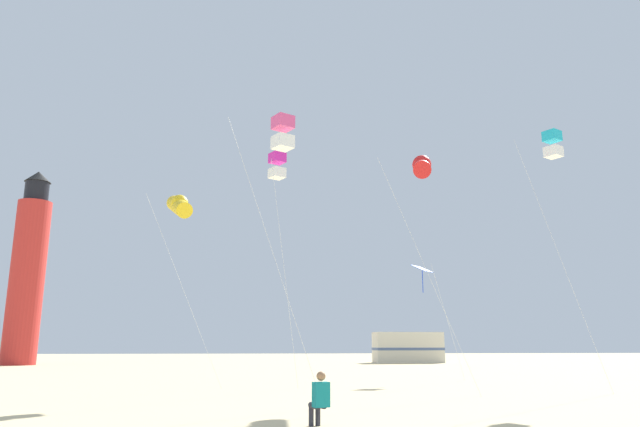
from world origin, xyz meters
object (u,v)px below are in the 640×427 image
Objects in this scene: kite_flyer_standing at (319,398)px; kite_box_magenta at (277,166)px; lighthouse_distant at (28,271)px; rv_van_cream at (408,348)px; kite_box_cyan at (553,145)px; kite_tube_gold at (179,206)px; kite_tube_scarlet at (422,167)px; kite_diamond_blue at (423,272)px; kite_box_rainbow at (283,133)px.

kite_box_magenta is (-0.75, 11.54, 8.77)m from kite_flyer_standing.
rv_van_cream is (33.92, 2.80, -6.45)m from lighthouse_distant.
kite_box_cyan is at bearing -158.34° from kite_flyer_standing.
kite_box_cyan is 0.63× the size of lighthouse_distant.
kite_tube_scarlet is at bearing -19.16° from kite_tube_gold.
kite_tube_scarlet is at bearing -24.75° from kite_box_magenta.
kite_box_cyan is at bearing -56.43° from kite_diamond_blue.
lighthouse_distant reaches higher than kite_diamond_blue.
kite_box_magenta is 11.82m from kite_box_cyan.
kite_box_rainbow is at bearing -126.91° from kite_diamond_blue.
kite_flyer_standing is 13.01m from kite_tube_scarlet.
kite_box_magenta reaches higher than kite_box_rainbow.
kite_box_magenta reaches higher than kite_flyer_standing.
kite_tube_gold is 1.28× the size of rv_van_cream.
kite_box_magenta reaches higher than kite_tube_gold.
kite_diamond_blue is 12.87m from kite_box_rainbow.
kite_diamond_blue is 0.53× the size of kite_box_cyan.
kite_tube_scarlet is 1.43× the size of rv_van_cream.
kite_flyer_standing is at bearing -139.56° from kite_box_cyan.
kite_box_magenta is at bearing -116.60° from rv_van_cream.
kite_tube_scarlet reaches higher than kite_diamond_blue.
kite_tube_gold is at bearing -58.32° from lighthouse_distant.
kite_tube_gold is at bearing 121.93° from kite_box_rainbow.
kite_box_rainbow reaches higher than rv_van_cream.
kite_box_rainbow is 39.49m from lighthouse_distant.
lighthouse_distant is 2.56× the size of rv_van_cream.
kite_box_rainbow is 0.55× the size of lighthouse_distant.
kite_box_magenta is (-7.49, -3.84, 4.15)m from kite_diamond_blue.
rv_van_cream is (7.43, 32.96, -7.30)m from kite_tube_scarlet.
kite_diamond_blue is (11.75, 3.02, -2.45)m from kite_tube_gold.
kite_box_rainbow is (-0.71, 5.46, 8.04)m from kite_flyer_standing.
kite_box_cyan reaches higher than kite_box_rainbow.
kite_box_cyan is 1.14× the size of kite_box_rainbow.
kite_box_magenta is 1.08× the size of kite_box_rainbow.
kite_flyer_standing is 17.03m from kite_box_cyan.
rv_van_cream is (17.46, 29.48, -6.29)m from kite_tube_gold.
rv_van_cream is (13.19, 30.30, -8.00)m from kite_box_magenta.
kite_box_magenta is at bearing -105.07° from kite_flyer_standing.
lighthouse_distant is at bearing 127.00° from kite_box_magenta.
kite_box_cyan reaches higher than kite_tube_gold.
kite_box_cyan is at bearing 18.09° from kite_box_rainbow.
kite_tube_scarlet is 5.96m from kite_box_cyan.
kite_box_rainbow is (-5.72, -3.42, -0.03)m from kite_tube_scarlet.
kite_flyer_standing is 0.12× the size of kite_box_magenta.
kite_tube_scarlet is at bearing -48.71° from lighthouse_distant.
lighthouse_distant is (-16.46, 26.68, 0.15)m from kite_tube_gold.
kite_box_rainbow is at bearing -58.27° from lighthouse_distant.
rv_van_cream is at bearing 87.16° from kite_box_cyan.
kite_tube_scarlet reaches higher than kite_box_rainbow.
kite_box_rainbow is (-7.45, -9.92, 3.42)m from kite_diamond_blue.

